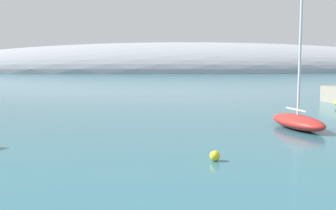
# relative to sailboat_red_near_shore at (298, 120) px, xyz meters

# --- Properties ---
(distant_ridge) EXTENTS (263.05, 68.60, 27.17)m
(distant_ridge) POSITION_rel_sailboat_red_near_shore_xyz_m (17.62, 162.57, -0.63)
(distant_ridge) COLOR #999EA8
(distant_ridge) RESTS_ON ground
(sailboat_red_near_shore) EXTENTS (3.10, 6.24, 10.61)m
(sailboat_red_near_shore) POSITION_rel_sailboat_red_near_shore_xyz_m (0.00, 0.00, 0.00)
(sailboat_red_near_shore) COLOR red
(sailboat_red_near_shore) RESTS_ON water
(mooring_buoy_yellow) EXTENTS (0.52, 0.52, 0.52)m
(mooring_buoy_yellow) POSITION_rel_sailboat_red_near_shore_xyz_m (-7.86, -8.92, -0.37)
(mooring_buoy_yellow) COLOR yellow
(mooring_buoy_yellow) RESTS_ON water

